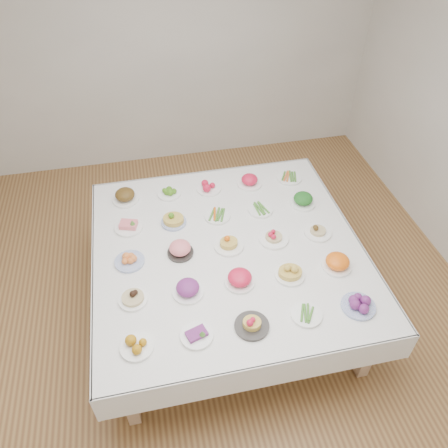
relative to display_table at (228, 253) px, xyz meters
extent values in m
plane|color=#9C7441|center=(-0.16, 0.10, -0.68)|extent=(5.00, 5.00, 0.00)
cube|color=silver|center=(-0.16, 2.60, 0.72)|extent=(5.00, 0.02, 2.80)
cube|color=white|center=(0.00, 0.00, 0.04)|extent=(2.21, 2.21, 0.06)
cube|color=white|center=(0.00, 1.10, -0.07)|extent=(2.23, 0.02, 0.28)
cube|color=white|center=(0.00, -1.10, -0.07)|extent=(2.23, 0.02, 0.28)
cube|color=white|center=(1.10, 0.00, -0.07)|extent=(0.02, 2.23, 0.28)
cube|color=white|center=(-1.10, 0.00, -0.07)|extent=(0.01, 2.23, 0.28)
cube|color=tan|center=(-0.92, -0.92, -0.34)|extent=(0.09, 0.09, 0.69)
cube|color=tan|center=(0.92, -0.92, -0.34)|extent=(0.09, 0.09, 0.69)
cube|color=tan|center=(-0.92, 0.92, -0.34)|extent=(0.09, 0.09, 0.69)
cube|color=tan|center=(0.92, 0.92, -0.34)|extent=(0.09, 0.09, 0.69)
cylinder|color=white|center=(-0.80, -0.80, 0.07)|extent=(0.22, 0.22, 0.02)
cylinder|color=white|center=(-0.39, -0.79, 0.07)|extent=(0.22, 0.22, 0.02)
cylinder|color=#2C2927|center=(0.00, -0.80, 0.07)|extent=(0.24, 0.24, 0.02)
cylinder|color=white|center=(0.40, -0.79, 0.07)|extent=(0.22, 0.22, 0.02)
cylinder|color=#4C66B2|center=(0.80, -0.80, 0.07)|extent=(0.25, 0.25, 0.02)
cylinder|color=white|center=(-0.80, -0.39, 0.07)|extent=(0.21, 0.21, 0.02)
cylinder|color=white|center=(-0.39, -0.41, 0.07)|extent=(0.23, 0.23, 0.02)
cylinder|color=white|center=(0.01, -0.39, 0.07)|extent=(0.23, 0.23, 0.02)
cylinder|color=white|center=(0.40, -0.41, 0.07)|extent=(0.23, 0.23, 0.02)
cylinder|color=white|center=(0.80, -0.39, 0.07)|extent=(0.23, 0.23, 0.02)
cylinder|color=#4C66B2|center=(-0.81, 0.00, 0.07)|extent=(0.24, 0.24, 0.02)
cylinder|color=#2C2927|center=(-0.39, 0.01, 0.07)|extent=(0.21, 0.21, 0.02)
cylinder|color=white|center=(0.01, 0.00, 0.07)|extent=(0.24, 0.24, 0.02)
cylinder|color=white|center=(0.40, 0.01, 0.07)|extent=(0.25, 0.25, 0.02)
cylinder|color=white|center=(0.79, 0.00, 0.07)|extent=(0.23, 0.23, 0.02)
cylinder|color=white|center=(-0.79, 0.41, 0.07)|extent=(0.24, 0.24, 0.02)
cylinder|color=#4C66B2|center=(-0.40, 0.39, 0.07)|extent=(0.22, 0.22, 0.02)
cylinder|color=white|center=(-0.01, 0.39, 0.07)|extent=(0.23, 0.23, 0.02)
cylinder|color=white|center=(0.39, 0.39, 0.07)|extent=(0.22, 0.22, 0.02)
cylinder|color=white|center=(0.80, 0.40, 0.07)|extent=(0.23, 0.23, 0.02)
cylinder|color=white|center=(-0.80, 0.80, 0.07)|extent=(0.24, 0.24, 0.02)
cylinder|color=white|center=(-0.39, 0.80, 0.07)|extent=(0.22, 0.22, 0.02)
cylinder|color=white|center=(-0.01, 0.80, 0.07)|extent=(0.23, 0.23, 0.02)
cylinder|color=white|center=(0.39, 0.79, 0.07)|extent=(0.23, 0.23, 0.02)
cylinder|color=white|center=(0.80, 0.80, 0.07)|extent=(0.25, 0.25, 0.02)
camera|label=1|loc=(-0.56, -2.48, 2.66)|focal=35.00mm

